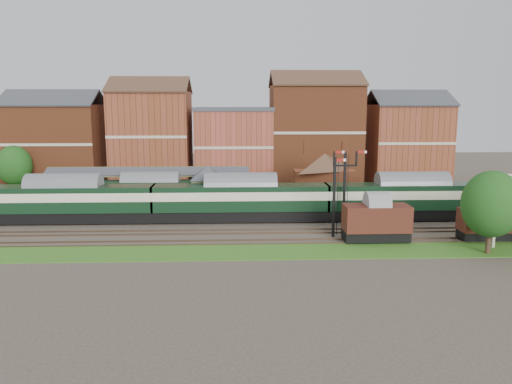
{
  "coord_description": "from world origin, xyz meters",
  "views": [
    {
      "loc": [
        0.38,
        -55.02,
        13.06
      ],
      "look_at": [
        2.64,
        2.0,
        3.0
      ],
      "focal_mm": 35.0,
      "sensor_mm": 36.0,
      "label": 1
    }
  ],
  "objects_px": {
    "platform_railcar": "(151,192)",
    "goods_van_a": "(376,220)",
    "semaphore_bracket": "(345,184)",
    "signal_box": "(208,189)",
    "dmu_train": "(241,199)"
  },
  "relations": [
    {
      "from": "signal_box",
      "to": "semaphore_bracket",
      "type": "relative_size",
      "value": 0.73
    },
    {
      "from": "semaphore_bracket",
      "to": "goods_van_a",
      "type": "distance_m",
      "value": 7.17
    },
    {
      "from": "dmu_train",
      "to": "goods_van_a",
      "type": "height_order",
      "value": "dmu_train"
    },
    {
      "from": "semaphore_bracket",
      "to": "platform_railcar",
      "type": "height_order",
      "value": "semaphore_bracket"
    },
    {
      "from": "platform_railcar",
      "to": "goods_van_a",
      "type": "bearing_deg",
      "value": -32.85
    },
    {
      "from": "semaphore_bracket",
      "to": "goods_van_a",
      "type": "bearing_deg",
      "value": -75.26
    },
    {
      "from": "platform_railcar",
      "to": "semaphore_bracket",
      "type": "bearing_deg",
      "value": -21.98
    },
    {
      "from": "dmu_train",
      "to": "platform_railcar",
      "type": "height_order",
      "value": "dmu_train"
    },
    {
      "from": "signal_box",
      "to": "dmu_train",
      "type": "distance_m",
      "value": 5.06
    },
    {
      "from": "platform_railcar",
      "to": "goods_van_a",
      "type": "height_order",
      "value": "platform_railcar"
    },
    {
      "from": "platform_railcar",
      "to": "signal_box",
      "type": "bearing_deg",
      "value": -24.13
    },
    {
      "from": "semaphore_bracket",
      "to": "goods_van_a",
      "type": "relative_size",
      "value": 1.31
    },
    {
      "from": "signal_box",
      "to": "platform_railcar",
      "type": "distance_m",
      "value": 8.0
    },
    {
      "from": "dmu_train",
      "to": "goods_van_a",
      "type": "relative_size",
      "value": 9.4
    },
    {
      "from": "signal_box",
      "to": "platform_railcar",
      "type": "height_order",
      "value": "signal_box"
    }
  ]
}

